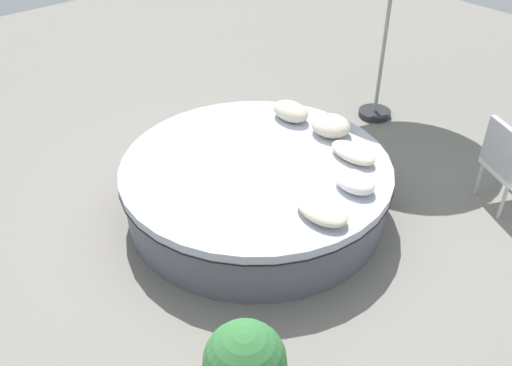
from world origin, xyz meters
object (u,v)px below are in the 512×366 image
Objects in this scene: throw_pillow_2 at (353,153)px; throw_pillow_4 at (291,111)px; throw_pillow_1 at (355,182)px; throw_pillow_0 at (322,210)px; throw_pillow_3 at (331,125)px; patio_chair at (508,161)px; round_bed at (256,187)px.

throw_pillow_2 is 1.13× the size of throw_pillow_4.
throw_pillow_4 is at bearing 160.89° from throw_pillow_1.
throw_pillow_0 is 1.14× the size of throw_pillow_4.
throw_pillow_3 reaches higher than throw_pillow_4.
throw_pillow_4 is at bearing -124.67° from patio_chair.
throw_pillow_1 is 1.78m from patio_chair.
round_bed is 2.84× the size of patio_chair.
patio_chair reaches higher than throw_pillow_0.
throw_pillow_4 is 2.37m from patio_chair.
throw_pillow_4 is (-1.48, 1.02, 0.03)m from throw_pillow_0.
throw_pillow_1 is at bearing 24.29° from round_bed.
throw_pillow_0 is 1.04m from throw_pillow_2.
throw_pillow_3 is (-0.49, 0.19, 0.03)m from throw_pillow_2.
patio_chair is at bearing 51.96° from round_bed.
throw_pillow_1 is at bearing -86.40° from patio_chair.
throw_pillow_2 is at bearing 54.97° from round_bed.
patio_chair is (0.59, 2.18, -0.12)m from throw_pillow_0.
round_bed is at bearing -155.71° from throw_pillow_1.
round_bed is 1.09m from throw_pillow_3.
throw_pillow_0 is at bearing -63.86° from throw_pillow_2.
throw_pillow_1 reaches higher than throw_pillow_0.
throw_pillow_0 is 1.47m from throw_pillow_3.
throw_pillow_1 is 0.93× the size of throw_pillow_3.
throw_pillow_2 is 1.18× the size of throw_pillow_3.
throw_pillow_4 is (-0.45, 0.90, 0.40)m from round_bed.
throw_pillow_2 is 0.54× the size of patio_chair.
throw_pillow_2 is (-0.46, 0.93, -0.00)m from throw_pillow_0.
throw_pillow_0 is 2.26m from patio_chair.
throw_pillow_2 is at bearing 133.18° from throw_pillow_1.
throw_pillow_2 is 1.63m from patio_chair.
throw_pillow_3 is at bearing 145.80° from throw_pillow_1.
throw_pillow_2 is (0.57, 0.81, 0.37)m from round_bed.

